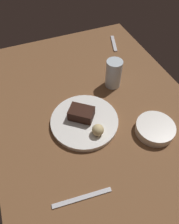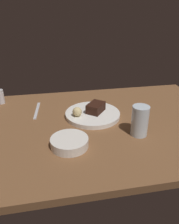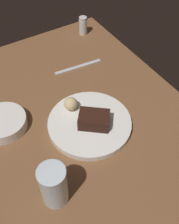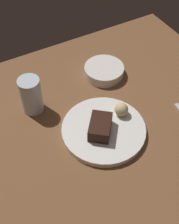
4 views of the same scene
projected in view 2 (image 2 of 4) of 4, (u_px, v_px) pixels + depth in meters
The scene contains 8 objects.
dining_table at pixel (105, 125), 106.79cm from camera, with size 120.00×84.00×3.00cm, color brown.
dessert_plate at pixel (93, 114), 110.91cm from camera, with size 26.62×26.62×2.05cm, color white.
chocolate_cake_slice at pixel (96, 108), 110.27cm from camera, with size 9.37×6.39×4.40cm, color black.
bread_roll at pixel (77, 112), 106.15cm from camera, with size 4.44×4.44×4.44cm, color #DBC184.
salt_shaker at pixel (1, 97), 123.68cm from camera, with size 3.55×3.55×7.85cm.
water_glass at pixel (140, 121), 93.53cm from camera, with size 7.08×7.08×12.98cm, color silver.
side_bowl at pixel (69, 142), 87.63cm from camera, with size 14.74×14.74×3.62cm, color white.
butter_knife at pixel (37, 110), 116.57cm from camera, with size 19.00×1.40×0.50cm, color silver.
Camera 2 is at (24.66, 90.07, 54.13)cm, focal length 36.42 mm.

